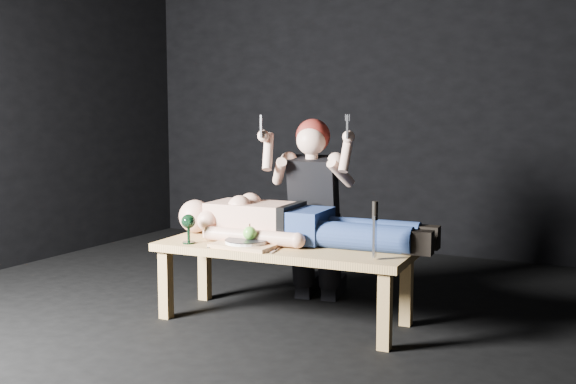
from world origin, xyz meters
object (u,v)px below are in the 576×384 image
object	(u,v)px
lying_man	(300,220)
goblet	(189,229)
kneeling_woman	(316,208)
table	(284,283)
carving_knife	(375,230)
serving_tray	(246,245)

from	to	relation	value
lying_man	goblet	xyz separation A→B (m)	(-0.55, -0.34, -0.05)
lying_man	kneeling_woman	bearing A→B (deg)	97.28
table	lying_man	size ratio (longest dim) A/B	1.00
carving_knife	serving_tray	bearing A→B (deg)	178.04
lying_man	goblet	distance (m)	0.65
lying_man	carving_knife	bearing A→B (deg)	-27.67
table	kneeling_woman	size ratio (longest dim) A/B	1.23
lying_man	goblet	size ratio (longest dim) A/B	8.63
kneeling_woman	serving_tray	size ratio (longest dim) A/B	3.37
lying_man	serving_tray	distance (m)	0.36
kneeling_woman	serving_tray	world-z (taller)	kneeling_woman
lying_man	kneeling_woman	size ratio (longest dim) A/B	1.23
serving_tray	carving_knife	world-z (taller)	carving_knife
kneeling_woman	serving_tray	distance (m)	0.67
kneeling_woman	carving_knife	world-z (taller)	kneeling_woman
kneeling_woman	table	bearing A→B (deg)	-97.03
goblet	kneeling_woman	bearing A→B (deg)	56.48
goblet	carving_knife	xyz separation A→B (m)	(1.10, 0.09, 0.07)
lying_man	kneeling_woman	distance (m)	0.39
serving_tray	carving_knife	xyz separation A→B (m)	(0.76, 0.02, 0.14)
table	carving_knife	size ratio (longest dim) A/B	4.85
table	serving_tray	size ratio (longest dim) A/B	4.13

